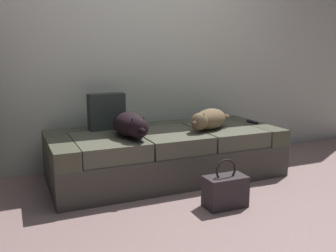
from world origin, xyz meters
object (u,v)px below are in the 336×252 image
at_px(handbag, 225,191).
at_px(dog_dark, 131,125).
at_px(couch, 166,154).
at_px(dog_tan, 209,119).
at_px(tv_remote, 252,122).
at_px(throw_pillow, 107,112).

bearing_deg(handbag, dog_dark, 126.40).
xyz_separation_m(couch, handbag, (0.13, -0.84, -0.10)).
height_order(dog_tan, tv_remote, dog_tan).
bearing_deg(couch, handbag, -81.00).
xyz_separation_m(dog_tan, handbag, (-0.25, -0.71, -0.42)).
height_order(tv_remote, throw_pillow, throw_pillow).
distance_m(dog_tan, tv_remote, 0.59).
height_order(dog_dark, dog_tan, dog_dark).
height_order(dog_dark, throw_pillow, throw_pillow).
distance_m(dog_dark, tv_remote, 1.35).
xyz_separation_m(dog_dark, handbag, (0.52, -0.70, -0.43)).
bearing_deg(handbag, throw_pillow, 119.52).
height_order(throw_pillow, handbag, throw_pillow).
height_order(couch, dog_dark, dog_dark).
relative_size(dog_dark, dog_tan, 1.17).
bearing_deg(dog_tan, tv_remote, 10.16).
distance_m(couch, dog_dark, 0.53).
relative_size(couch, handbag, 5.64).
relative_size(dog_tan, tv_remote, 3.54).
bearing_deg(tv_remote, dog_tan, -166.61).
bearing_deg(throw_pillow, dog_dark, -75.12).
xyz_separation_m(couch, throw_pillow, (-0.49, 0.26, 0.40)).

